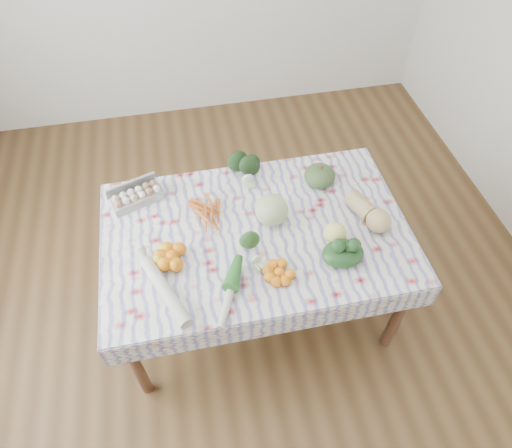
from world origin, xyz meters
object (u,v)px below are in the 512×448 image
Objects in this scene: butternut_squash at (369,211)px; grapefruit at (335,233)px; egg_carton at (137,197)px; dining_table at (256,240)px; cabbage at (272,210)px; kabocha_squash at (320,176)px.

butternut_squash is 0.25m from grapefruit.
egg_carton is 1.30m from butternut_squash.
egg_carton is 1.02× the size of butternut_squash.
cabbage reaches higher than dining_table.
grapefruit is at bearing -96.28° from kabocha_squash.
egg_carton is at bearing 157.96° from cabbage.
dining_table is at bearing 159.56° from grapefruit.
cabbage is (-0.34, -0.23, 0.03)m from kabocha_squash.
egg_carton is (-0.62, 0.34, 0.12)m from dining_table.
kabocha_squash is 1.52× the size of grapefruit.
grapefruit is at bearing -20.44° from dining_table.
cabbage is at bearing -41.83° from egg_carton.
egg_carton is at bearing 141.77° from butternut_squash.
butternut_squash is at bearing -60.89° from kabocha_squash.
grapefruit is at bearing -176.03° from butternut_squash.
dining_table is 8.97× the size of cabbage.
dining_table is 0.72m from egg_carton.
kabocha_squash reaches higher than dining_table.
egg_carton is at bearing 150.86° from dining_table.
cabbage is at bearing 29.38° from dining_table.
dining_table is 0.44m from grapefruit.
butternut_squash is at bearing -10.20° from cabbage.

